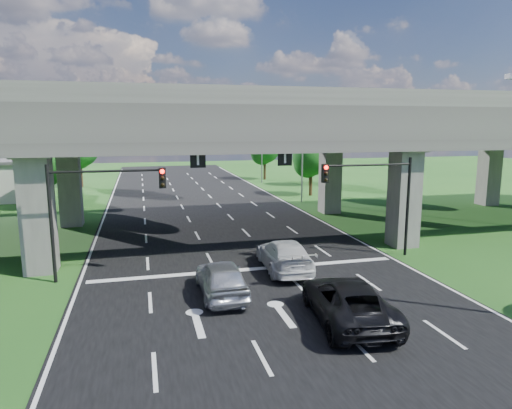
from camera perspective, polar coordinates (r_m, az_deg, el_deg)
name	(u,v)px	position (r m, az deg, el deg)	size (l,w,h in m)	color
ground	(266,292)	(22.23, 1.23, -10.89)	(160.00, 160.00, 0.00)	#1E4A17
road	(227,241)	(31.53, -3.64, -4.57)	(18.00, 120.00, 0.03)	black
overpass	(221,124)	(32.49, -4.45, 9.94)	(80.00, 15.00, 10.00)	#312F2D
signal_right	(376,189)	(27.69, 14.82, 1.89)	(5.76, 0.54, 6.00)	black
signal_left	(96,200)	(24.35, -19.40, 0.59)	(5.76, 0.54, 6.00)	black
streetlight_far	(299,145)	(46.76, 5.38, 7.38)	(3.38, 0.25, 10.00)	gray
streetlight_beyond	(259,140)	(62.06, 0.38, 8.04)	(3.38, 0.25, 10.00)	gray
tree_left_near	(47,158)	(46.88, -24.63, 5.27)	(4.50, 4.50, 7.80)	black
tree_left_mid	(32,160)	(55.33, -26.20, 5.06)	(3.91, 3.90, 6.76)	black
tree_left_far	(80,147)	(62.52, -21.17, 6.74)	(4.80, 4.80, 8.32)	black
tree_right_near	(312,156)	(51.61, 6.96, 6.08)	(4.20, 4.20, 7.28)	black
tree_right_mid	(311,154)	(60.16, 6.88, 6.32)	(3.91, 3.90, 6.76)	black
tree_right_far	(265,146)	(66.47, 1.14, 7.28)	(4.50, 4.50, 7.80)	black
car_silver	(221,278)	(21.52, -4.34, -9.15)	(2.01, 4.99, 1.70)	#B9BCC2
car_dark	(285,259)	(24.83, 3.66, -6.86)	(1.50, 4.30, 1.42)	black
car_white	(284,255)	(25.19, 3.55, -6.33)	(2.31, 5.69, 1.65)	silver
car_trailing	(348,301)	(19.23, 11.41, -11.73)	(2.79, 6.04, 1.68)	black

